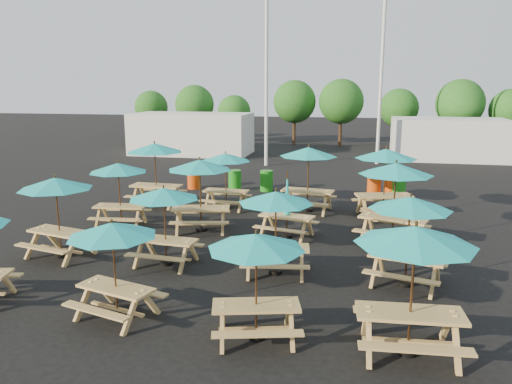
% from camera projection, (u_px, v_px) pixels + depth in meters
% --- Properties ---
extents(ground, '(120.00, 120.00, 0.00)m').
position_uv_depth(ground, '(246.00, 235.00, 15.99)').
color(ground, black).
rests_on(ground, ground).
extents(picnic_unit_1, '(2.39, 2.39, 2.28)m').
position_uv_depth(picnic_unit_1, '(56.00, 188.00, 13.58)').
color(picnic_unit_1, tan).
rests_on(picnic_unit_1, ground).
extents(picnic_unit_2, '(2.13, 2.13, 2.20)m').
position_uv_depth(picnic_unit_2, '(118.00, 172.00, 16.57)').
color(picnic_unit_2, tan).
rests_on(picnic_unit_2, ground).
extents(picnic_unit_3, '(2.25, 2.25, 2.52)m').
position_uv_depth(picnic_unit_3, '(155.00, 152.00, 19.43)').
color(picnic_unit_3, tan).
rests_on(picnic_unit_3, ground).
extents(picnic_unit_4, '(2.22, 2.22, 2.06)m').
position_uv_depth(picnic_unit_4, '(113.00, 235.00, 9.95)').
color(picnic_unit_4, tan).
rests_on(picnic_unit_4, ground).
extents(picnic_unit_5, '(2.00, 2.00, 2.13)m').
position_uv_depth(picnic_unit_5, '(164.00, 198.00, 12.99)').
color(picnic_unit_5, tan).
rests_on(picnic_unit_5, ground).
extents(picnic_unit_6, '(2.50, 2.50, 2.39)m').
position_uv_depth(picnic_unit_6, '(200.00, 169.00, 16.04)').
color(picnic_unit_6, tan).
rests_on(picnic_unit_6, ground).
extents(picnic_unit_7, '(2.01, 2.01, 2.20)m').
position_uv_depth(picnic_unit_7, '(226.00, 161.00, 19.01)').
color(picnic_unit_7, tan).
rests_on(picnic_unit_7, ground).
extents(picnic_unit_8, '(2.23, 2.23, 2.10)m').
position_uv_depth(picnic_unit_8, '(256.00, 248.00, 9.11)').
color(picnic_unit_8, tan).
rests_on(picnic_unit_8, ground).
extents(picnic_unit_9, '(2.14, 2.14, 2.17)m').
position_uv_depth(picnic_unit_9, '(276.00, 202.00, 12.35)').
color(picnic_unit_9, tan).
rests_on(picnic_unit_9, ground).
extents(picnic_unit_10, '(1.99, 1.83, 2.16)m').
position_uv_depth(picnic_unit_10, '(287.00, 210.00, 15.57)').
color(picnic_unit_10, tan).
rests_on(picnic_unit_10, ground).
extents(picnic_unit_11, '(2.45, 2.45, 2.47)m').
position_uv_depth(picnic_unit_11, '(308.00, 156.00, 18.57)').
color(picnic_unit_11, tan).
rests_on(picnic_unit_11, ground).
extents(picnic_unit_12, '(2.24, 2.24, 2.40)m').
position_uv_depth(picnic_unit_12, '(415.00, 243.00, 8.53)').
color(picnic_unit_12, tan).
rests_on(picnic_unit_12, ground).
extents(picnic_unit_13, '(2.38, 2.38, 2.21)m').
position_uv_depth(picnic_unit_13, '(410.00, 209.00, 11.59)').
color(picnic_unit_13, tan).
rests_on(picnic_unit_13, ground).
extents(picnic_unit_14, '(2.76, 2.76, 2.51)m').
position_uv_depth(picnic_unit_14, '(396.00, 174.00, 14.64)').
color(picnic_unit_14, tan).
rests_on(picnic_unit_14, ground).
extents(picnic_unit_15, '(2.69, 2.69, 2.52)m').
position_uv_depth(picnic_unit_15, '(386.00, 158.00, 17.71)').
color(picnic_unit_15, tan).
rests_on(picnic_unit_15, ground).
extents(waste_bin_0, '(0.58, 0.58, 0.94)m').
position_uv_depth(waste_bin_0, '(194.00, 179.00, 23.07)').
color(waste_bin_0, '#D8440C').
rests_on(waste_bin_0, ground).
extents(waste_bin_1, '(0.58, 0.58, 0.94)m').
position_uv_depth(waste_bin_1, '(235.00, 180.00, 22.66)').
color(waste_bin_1, '#1C8418').
rests_on(waste_bin_1, ground).
extents(waste_bin_2, '(0.58, 0.58, 0.94)m').
position_uv_depth(waste_bin_2, '(267.00, 181.00, 22.54)').
color(waste_bin_2, '#1C8418').
rests_on(waste_bin_2, ground).
extents(waste_bin_3, '(0.58, 0.58, 0.94)m').
position_uv_depth(waste_bin_3, '(374.00, 186.00, 21.42)').
color(waste_bin_3, '#D8440C').
rests_on(waste_bin_3, ground).
extents(waste_bin_4, '(0.58, 0.58, 0.94)m').
position_uv_depth(waste_bin_4, '(391.00, 187.00, 21.24)').
color(waste_bin_4, '#D8440C').
rests_on(waste_bin_4, ground).
extents(waste_bin_5, '(0.58, 0.58, 0.94)m').
position_uv_depth(waste_bin_5, '(399.00, 188.00, 21.02)').
color(waste_bin_5, '#1C8418').
rests_on(waste_bin_5, ground).
extents(mast_0, '(0.20, 0.20, 12.00)m').
position_uv_depth(mast_0, '(266.00, 62.00, 28.52)').
color(mast_0, silver).
rests_on(mast_0, ground).
extents(mast_1, '(0.20, 0.20, 12.00)m').
position_uv_depth(mast_1, '(382.00, 62.00, 29.13)').
color(mast_1, silver).
rests_on(mast_1, ground).
extents(event_tent_0, '(8.00, 4.00, 2.80)m').
position_uv_depth(event_tent_0, '(192.00, 134.00, 34.52)').
color(event_tent_0, silver).
rests_on(event_tent_0, ground).
extents(event_tent_1, '(7.00, 4.00, 2.60)m').
position_uv_depth(event_tent_1, '(448.00, 139.00, 32.10)').
color(event_tent_1, silver).
rests_on(event_tent_1, ground).
extents(tree_0, '(2.80, 2.80, 4.24)m').
position_uv_depth(tree_0, '(151.00, 107.00, 42.37)').
color(tree_0, '#382314').
rests_on(tree_0, ground).
extents(tree_1, '(3.11, 3.11, 4.72)m').
position_uv_depth(tree_1, '(195.00, 105.00, 40.15)').
color(tree_1, '#382314').
rests_on(tree_1, ground).
extents(tree_2, '(2.59, 2.59, 3.93)m').
position_uv_depth(tree_2, '(234.00, 112.00, 39.35)').
color(tree_2, '#382314').
rests_on(tree_2, ground).
extents(tree_3, '(3.36, 3.36, 5.09)m').
position_uv_depth(tree_3, '(294.00, 102.00, 39.27)').
color(tree_3, '#382314').
rests_on(tree_3, ground).
extents(tree_4, '(3.41, 3.41, 5.17)m').
position_uv_depth(tree_4, '(341.00, 102.00, 38.09)').
color(tree_4, '#382314').
rests_on(tree_4, ground).
extents(tree_5, '(2.94, 2.94, 4.45)m').
position_uv_depth(tree_5, '(399.00, 108.00, 37.73)').
color(tree_5, '#382314').
rests_on(tree_5, ground).
extents(tree_6, '(3.38, 3.38, 5.13)m').
position_uv_depth(tree_6, '(460.00, 103.00, 35.13)').
color(tree_6, '#382314').
rests_on(tree_6, ground).
extents(tree_7, '(2.95, 2.95, 4.48)m').
position_uv_depth(tree_7, '(511.00, 110.00, 34.57)').
color(tree_7, '#382314').
rests_on(tree_7, ground).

